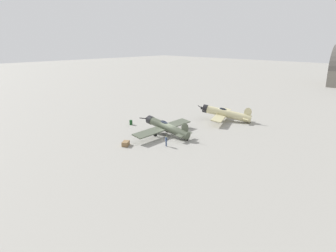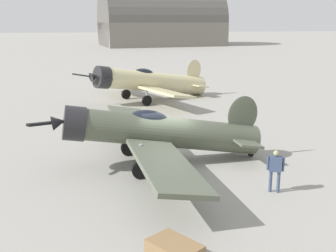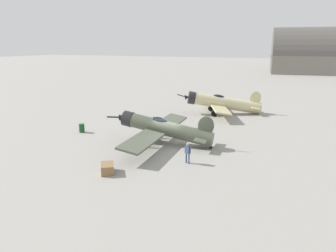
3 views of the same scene
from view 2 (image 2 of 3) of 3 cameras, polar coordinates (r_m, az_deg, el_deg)
The scene contains 5 objects.
ground_plane at distance 19.66m, azimuth 0.00°, elevation -5.09°, with size 400.00×400.00×0.00m, color gray.
airplane_foreground at distance 19.09m, azimuth -1.52°, elevation -0.84°, with size 10.51×13.59×3.13m.
airplane_mid_apron at distance 34.51m, azimuth -2.61°, elevation 5.98°, with size 11.29×11.69×3.24m.
ground_crew_mechanic at distance 16.71m, azimuth 14.32°, elevation -5.40°, with size 0.60×0.40×1.69m.
distant_hangar at distance 109.62m, azimuth -1.00°, elevation 13.49°, with size 31.51×21.65×17.85m.
Camera 2 is at (-3.23, -18.27, 6.52)m, focal length 45.07 mm.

